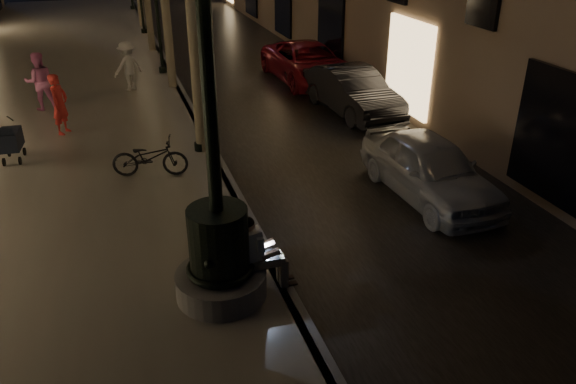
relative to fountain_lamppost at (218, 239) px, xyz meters
name	(u,v)px	position (x,y,z in m)	size (l,w,h in m)	color
ground	(175,84)	(1.00, 13.00, -1.21)	(120.00, 120.00, 0.00)	black
cobble_lane	(256,77)	(4.00, 13.00, -1.20)	(6.00, 45.00, 0.02)	black
promenade	(57,91)	(-3.00, 13.00, -1.11)	(8.00, 45.00, 0.20)	slate
curb_strip	(175,81)	(1.00, 13.00, -1.11)	(0.25, 45.00, 0.20)	#59595B
fountain_lamppost	(218,239)	(0.00, 0.00, 0.00)	(1.40, 1.40, 5.21)	#59595B
seated_man_laptop	(259,250)	(0.61, 0.00, -0.32)	(0.92, 0.31, 1.29)	tan
lamp_curb_a	(191,26)	(0.70, 6.00, 2.02)	(0.36, 0.36, 4.81)	black
stroller	(10,140)	(-3.64, 6.69, -0.48)	(0.50, 1.05, 1.06)	black
car_front	(430,168)	(5.00, 2.35, -0.54)	(1.58, 3.94, 1.34)	#B3B7BB
car_second	(352,91)	(5.71, 8.05, -0.52)	(1.45, 4.17, 1.37)	black
car_third	(308,63)	(5.65, 11.84, -0.53)	(2.27, 4.93, 1.37)	maroon
pedestrian_red	(60,104)	(-2.57, 8.33, -0.21)	(0.59, 0.39, 1.61)	red
pedestrian_pink	(40,81)	(-3.21, 10.68, -0.16)	(0.83, 0.65, 1.71)	pink
pedestrian_white	(128,66)	(-0.60, 12.04, -0.21)	(1.03, 0.59, 1.59)	silver
bicycle	(150,157)	(-0.60, 4.84, -0.57)	(0.59, 1.68, 0.88)	black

